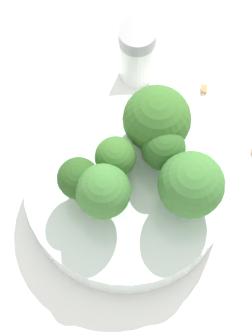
% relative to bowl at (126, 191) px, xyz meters
% --- Properties ---
extents(ground_plane, '(3.00, 3.00, 0.00)m').
position_rel_bowl_xyz_m(ground_plane, '(0.00, 0.00, -0.02)').
color(ground_plane, white).
extents(bowl, '(0.17, 0.17, 0.04)m').
position_rel_bowl_xyz_m(bowl, '(0.00, 0.00, 0.00)').
color(bowl, silver).
rests_on(bowl, ground_plane).
extents(broccoli_floret_0, '(0.05, 0.05, 0.06)m').
position_rel_bowl_xyz_m(broccoli_floret_0, '(-0.04, 0.03, 0.05)').
color(broccoli_floret_0, '#84AD66').
rests_on(broccoli_floret_0, bowl).
extents(broccoli_floret_1, '(0.03, 0.03, 0.04)m').
position_rel_bowl_xyz_m(broccoli_floret_1, '(0.01, -0.01, 0.04)').
color(broccoli_floret_1, '#84AD66').
rests_on(broccoli_floret_1, bowl).
extents(broccoli_floret_2, '(0.03, 0.03, 0.05)m').
position_rel_bowl_xyz_m(broccoli_floret_2, '(0.04, -0.00, 0.05)').
color(broccoli_floret_2, '#7A9E5B').
rests_on(broccoli_floret_2, bowl).
extents(broccoli_floret_3, '(0.04, 0.04, 0.06)m').
position_rel_bowl_xyz_m(broccoli_floret_3, '(0.02, 0.02, 0.05)').
color(broccoli_floret_3, '#7A9E5B').
rests_on(broccoli_floret_3, bowl).
extents(broccoli_floret_4, '(0.04, 0.04, 0.04)m').
position_rel_bowl_xyz_m(broccoli_floret_4, '(-0.03, -0.01, 0.04)').
color(broccoli_floret_4, '#7A9E5B').
rests_on(broccoli_floret_4, bowl).
extents(broccoli_floret_5, '(0.06, 0.06, 0.06)m').
position_rel_bowl_xyz_m(broccoli_floret_5, '(-0.04, -0.04, 0.05)').
color(broccoli_floret_5, '#84AD66').
rests_on(broccoli_floret_5, bowl).
extents(pepper_shaker, '(0.03, 0.03, 0.07)m').
position_rel_bowl_xyz_m(pepper_shaker, '(-0.04, -0.12, 0.02)').
color(pepper_shaker, silver).
rests_on(pepper_shaker, ground_plane).
extents(almond_crumb_0, '(0.01, 0.01, 0.01)m').
position_rel_bowl_xyz_m(almond_crumb_0, '(-0.10, -0.09, -0.01)').
color(almond_crumb_0, '#AD7F4C').
rests_on(almond_crumb_0, ground_plane).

